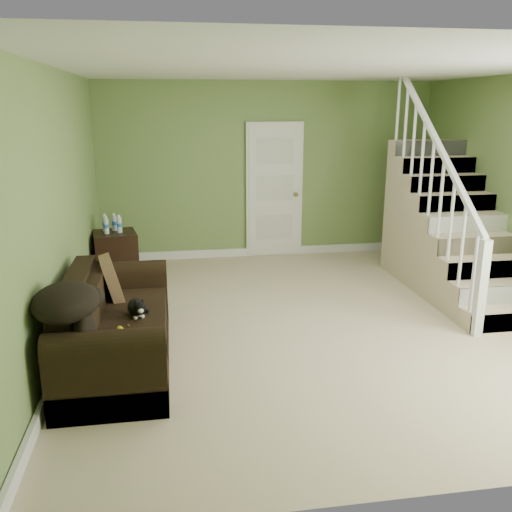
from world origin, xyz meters
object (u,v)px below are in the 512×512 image
object	(u,v)px
sofa	(113,331)
banana	(121,332)
side_table	(116,255)
cat	(137,308)

from	to	relation	value
sofa	banana	xyz separation A→B (m)	(0.11, -0.41, 0.16)
sofa	banana	size ratio (longest dim) A/B	9.27
side_table	banana	world-z (taller)	side_table
sofa	side_table	world-z (taller)	side_table
sofa	banana	world-z (taller)	sofa
sofa	side_table	xyz separation A→B (m)	(-0.19, 2.48, 0.03)
sofa	cat	size ratio (longest dim) A/B	4.90
banana	cat	bearing A→B (deg)	59.21
sofa	cat	xyz separation A→B (m)	(0.22, -0.01, 0.21)
side_table	cat	xyz separation A→B (m)	(0.41, -2.49, 0.18)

